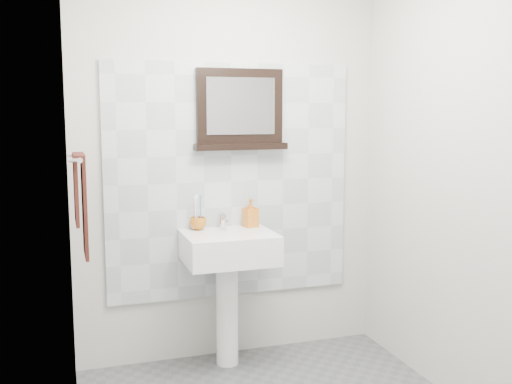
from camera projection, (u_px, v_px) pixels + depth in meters
back_wall at (230, 166)px, 3.84m from camera, size 2.00×0.01×2.50m
front_wall at (432, 230)px, 1.77m from camera, size 2.00×0.01×2.50m
left_wall at (71, 195)px, 2.50m from camera, size 0.01×2.20×2.50m
right_wall at (472, 178)px, 3.12m from camera, size 0.01×2.20×2.50m
splashback at (231, 181)px, 3.84m from camera, size 1.60×0.02×1.50m
pedestal_sink at (229, 262)px, 3.68m from camera, size 0.55×0.44×0.96m
toothbrush_cup at (198, 224)px, 3.74m from camera, size 0.12×0.12×0.08m
toothbrushes at (198, 210)px, 3.73m from camera, size 0.05×0.04×0.21m
soap_dispenser at (250, 213)px, 3.83m from camera, size 0.10×0.10×0.18m
framed_mirror at (240, 112)px, 3.77m from camera, size 0.60×0.11×0.51m
towel_bar at (78, 158)px, 3.15m from camera, size 0.07×0.40×0.03m
hand_towel at (81, 197)px, 3.18m from camera, size 0.06×0.30×0.55m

